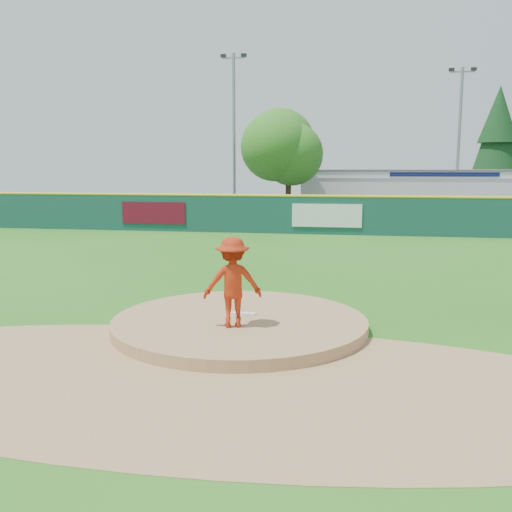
% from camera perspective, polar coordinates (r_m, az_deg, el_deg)
% --- Properties ---
extents(ground, '(120.00, 120.00, 0.00)m').
position_cam_1_polar(ground, '(12.48, -1.63, -7.31)').
color(ground, '#286B19').
rests_on(ground, ground).
extents(pitchers_mound, '(5.50, 5.50, 0.50)m').
position_cam_1_polar(pitchers_mound, '(12.48, -1.63, -7.31)').
color(pitchers_mound, '#9E774C').
rests_on(pitchers_mound, ground).
extents(pitching_rubber, '(0.60, 0.15, 0.04)m').
position_cam_1_polar(pitching_rubber, '(12.70, -1.36, -5.77)').
color(pitching_rubber, white).
rests_on(pitching_rubber, pitchers_mound).
extents(infield_dirt_arc, '(15.40, 15.40, 0.01)m').
position_cam_1_polar(infield_dirt_arc, '(9.72, -5.32, -12.11)').
color(infield_dirt_arc, '#9E774C').
rests_on(infield_dirt_arc, ground).
extents(parking_lot, '(44.00, 16.00, 0.02)m').
position_cam_1_polar(parking_lot, '(38.97, 6.51, 3.71)').
color(parking_lot, '#38383A').
rests_on(parking_lot, ground).
extents(pitcher, '(1.34, 1.00, 1.84)m').
position_cam_1_polar(pitcher, '(11.58, -2.35, -2.63)').
color(pitcher, '#A9270E').
rests_on(pitcher, pitchers_mound).
extents(van, '(5.08, 3.64, 1.29)m').
position_cam_1_polar(van, '(36.09, -1.66, 4.40)').
color(van, silver).
rests_on(van, parking_lot).
extents(pool_building_grp, '(15.20, 8.20, 3.31)m').
position_cam_1_polar(pool_building_grp, '(43.91, 14.86, 6.21)').
color(pool_building_grp, silver).
rests_on(pool_building_grp, ground).
extents(fence_banners, '(13.03, 0.04, 1.20)m').
position_cam_1_polar(fence_banners, '(30.42, -1.84, 4.20)').
color(fence_banners, maroon).
rests_on(fence_banners, ground).
extents(playground_slide, '(0.96, 2.71, 1.50)m').
position_cam_1_polar(playground_slide, '(38.32, -19.49, 4.30)').
color(playground_slide, '#1920DC').
rests_on(playground_slide, ground).
extents(outfield_fence, '(40.00, 0.14, 2.07)m').
position_cam_1_polar(outfield_fence, '(29.93, 5.42, 4.26)').
color(outfield_fence, '#14423B').
rests_on(outfield_fence, ground).
extents(deciduous_tree, '(5.60, 5.60, 7.36)m').
position_cam_1_polar(deciduous_tree, '(37.02, 3.29, 10.53)').
color(deciduous_tree, '#382314').
rests_on(deciduous_tree, ground).
extents(conifer_tree, '(4.40, 4.40, 9.50)m').
position_cam_1_polar(conifer_tree, '(48.93, 23.00, 10.60)').
color(conifer_tree, '#382314').
rests_on(conifer_tree, ground).
extents(light_pole_left, '(1.75, 0.25, 11.00)m').
position_cam_1_polar(light_pole_left, '(39.73, -2.22, 12.58)').
color(light_pole_left, gray).
rests_on(light_pole_left, ground).
extents(light_pole_right, '(1.75, 0.25, 10.00)m').
position_cam_1_polar(light_pole_right, '(41.31, 19.64, 11.24)').
color(light_pole_right, gray).
rests_on(light_pole_right, ground).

